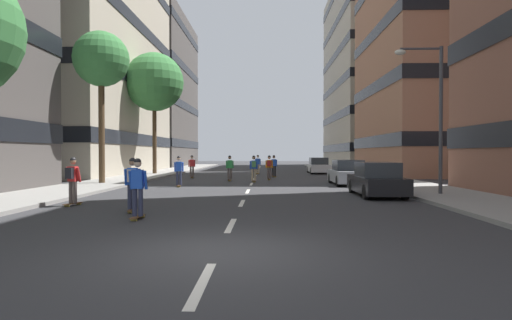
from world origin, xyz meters
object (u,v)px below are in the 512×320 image
object	(u,v)px
skater_4	(269,166)
skater_7	(230,167)
parked_car_near	(347,173)
streetlamp_right	(433,103)
skater_1	(132,181)
street_tree_mid	(154,82)
street_tree_far	(101,61)
parked_car_mid	(377,181)
skater_2	(179,170)
skater_5	(258,163)
skater_0	(72,178)
skater_9	(274,165)
skater_3	(192,165)
parked_car_far	(318,166)
skater_6	(138,186)
skater_8	(254,167)

from	to	relation	value
skater_4	skater_7	distance (m)	3.00
parked_car_near	skater_7	xyz separation A→B (m)	(-7.51, 3.37, 0.29)
streetlamp_right	skater_1	size ratio (longest dim) A/B	3.65
street_tree_mid	streetlamp_right	bearing A→B (deg)	-46.74
street_tree_far	parked_car_mid	bearing A→B (deg)	-22.64
skater_7	skater_2	bearing A→B (deg)	-115.25
parked_car_mid	skater_5	size ratio (longest dim) A/B	2.47
skater_4	skater_0	bearing A→B (deg)	-115.64
skater_2	skater_9	world-z (taller)	same
skater_2	skater_4	distance (m)	8.27
parked_car_near	street_tree_far	xyz separation A→B (m)	(-14.94, -0.60, 6.83)
skater_9	skater_3	bearing A→B (deg)	-167.50
parked_car_mid	skater_1	xyz separation A→B (m)	(-9.32, -5.39, 0.32)
parked_car_far	skater_0	xyz separation A→B (m)	(-12.05, -25.08, 0.32)
skater_6	skater_9	distance (m)	22.36
skater_1	skater_4	distance (m)	17.39
parked_car_far	skater_3	bearing A→B (deg)	-144.64
skater_6	parked_car_far	bearing A→B (deg)	72.85
skater_5	skater_8	distance (m)	10.99
skater_0	skater_3	xyz separation A→B (m)	(1.27, 17.44, -0.03)
streetlamp_right	skater_0	distance (m)	15.21
skater_3	skater_6	distance (m)	20.62
skater_0	skater_7	bearing A→B (deg)	72.06
skater_2	skater_7	distance (m)	5.78
skater_2	parked_car_far	bearing A→B (deg)	58.54
parked_car_near	skater_2	size ratio (longest dim) A/B	2.47
parked_car_mid	skater_9	size ratio (longest dim) A/B	2.47
skater_2	skater_8	size ratio (longest dim) A/B	1.00
street_tree_mid	skater_4	distance (m)	14.23
skater_0	skater_1	size ratio (longest dim) A/B	1.00
skater_9	skater_1	bearing A→B (deg)	-103.67
skater_1	skater_8	world-z (taller)	same
street_tree_far	street_tree_mid	bearing A→B (deg)	90.00
skater_2	skater_3	xyz separation A→B (m)	(-0.80, 8.66, 0.00)
skater_0	skater_1	xyz separation A→B (m)	(2.72, -1.59, 0.00)
parked_car_far	skater_1	distance (m)	28.25
skater_5	skater_8	bearing A→B (deg)	-90.20
skater_9	parked_car_near	bearing A→B (deg)	-62.13
parked_car_far	skater_0	distance (m)	27.83
parked_car_near	skater_0	world-z (taller)	skater_0
parked_car_far	skater_2	distance (m)	19.12
skater_5	skater_6	bearing A→B (deg)	-96.21
skater_8	skater_5	bearing A→B (deg)	89.80
streetlamp_right	skater_6	xyz separation A→B (m)	(-11.08, -6.69, -3.15)
skater_8	skater_1	bearing A→B (deg)	-103.73
skater_3	skater_4	size ratio (longest dim) A/B	1.00
street_tree_far	parked_car_near	bearing A→B (deg)	2.31
streetlamp_right	skater_2	distance (m)	13.77
skater_6	skater_9	size ratio (longest dim) A/B	1.00
skater_3	skater_4	world-z (taller)	same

